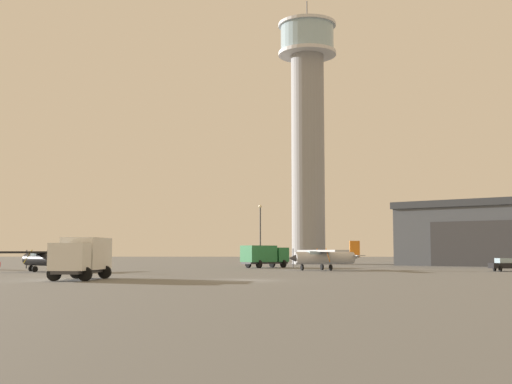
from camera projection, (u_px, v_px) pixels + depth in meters
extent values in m
plane|color=#60605E|center=(244.00, 280.00, 47.56)|extent=(400.00, 400.00, 0.00)
cylinder|color=gray|center=(308.00, 158.00, 109.80)|extent=(5.51, 5.51, 35.11)
cylinder|color=silver|center=(307.00, 54.00, 111.40)|extent=(9.75, 9.75, 0.60)
cylinder|color=#99B7C6|center=(307.00, 39.00, 111.63)|extent=(8.97, 8.97, 4.45)
cylinder|color=silver|center=(307.00, 25.00, 111.85)|extent=(9.75, 9.75, 0.50)
cylinder|color=#38383D|center=(307.00, 12.00, 112.05)|extent=(0.16, 0.16, 4.00)
cube|color=#4C5159|center=(506.00, 237.00, 98.28)|extent=(34.19, 33.51, 8.28)
cube|color=#35393E|center=(505.00, 206.00, 98.69)|extent=(35.03, 34.34, 1.00)
cube|color=#38383A|center=(481.00, 244.00, 89.02)|extent=(11.70, 8.19, 6.21)
cylinder|color=black|center=(44.00, 260.00, 66.93)|extent=(5.76, 4.99, 1.27)
cone|color=#38383D|center=(26.00, 259.00, 69.18)|extent=(1.27, 1.27, 0.89)
cube|color=#38383D|center=(26.00, 259.00, 69.18)|extent=(0.11, 0.12, 1.94)
cube|color=black|center=(43.00, 252.00, 67.19)|extent=(7.61, 8.92, 0.20)
cylinder|color=gold|center=(57.00, 256.00, 68.38)|extent=(0.69, 0.83, 1.39)
cylinder|color=gold|center=(28.00, 256.00, 65.93)|extent=(0.69, 0.83, 1.39)
cube|color=#99B7C6|center=(38.00, 256.00, 67.76)|extent=(1.51, 1.49, 0.72)
cone|color=black|center=(63.00, 259.00, 64.68)|extent=(1.71, 1.64, 0.95)
cube|color=gold|center=(63.00, 250.00, 64.76)|extent=(0.95, 0.80, 1.74)
cube|color=black|center=(63.00, 257.00, 64.70)|extent=(2.64, 2.96, 0.10)
cylinder|color=black|center=(31.00, 268.00, 68.45)|extent=(0.52, 0.58, 0.61)
cylinder|color=black|center=(55.00, 269.00, 67.55)|extent=(0.52, 0.58, 0.61)
cylinder|color=black|center=(35.00, 269.00, 65.87)|extent=(0.52, 0.58, 0.61)
cylinder|color=#B7BABF|center=(324.00, 258.00, 72.50)|extent=(6.90, 3.55, 1.36)
cone|color=#38383D|center=(293.00, 258.00, 71.43)|extent=(1.25, 1.22, 0.95)
cube|color=#38383D|center=(293.00, 258.00, 71.43)|extent=(0.10, 0.13, 2.08)
cube|color=#B7BABF|center=(322.00, 251.00, 72.47)|extent=(5.19, 10.88, 0.22)
cylinder|color=orange|center=(316.00, 255.00, 74.10)|extent=(0.44, 1.05, 1.49)
cylinder|color=orange|center=(328.00, 255.00, 70.76)|extent=(0.44, 1.05, 1.49)
cube|color=#99B7C6|center=(313.00, 255.00, 72.15)|extent=(1.50, 1.43, 0.77)
cone|color=#B7BABF|center=(355.00, 257.00, 73.58)|extent=(1.79, 1.47, 1.02)
cube|color=orange|center=(355.00, 249.00, 73.66)|extent=(1.18, 0.52, 1.86)
cube|color=#B7BABF|center=(355.00, 256.00, 73.60)|extent=(2.02, 3.43, 0.11)
cylinder|color=black|center=(302.00, 267.00, 71.64)|extent=(0.39, 0.68, 0.66)
cylinder|color=black|center=(322.00, 267.00, 73.62)|extent=(0.39, 0.68, 0.66)
cylinder|color=black|center=(331.00, 268.00, 71.33)|extent=(0.39, 0.68, 0.66)
cube|color=#38383D|center=(81.00, 271.00, 48.47)|extent=(2.28, 6.85, 0.24)
cube|color=white|center=(70.00, 257.00, 46.15)|extent=(2.56, 2.00, 1.93)
cube|color=#99B7C6|center=(65.00, 251.00, 45.31)|extent=(2.11, 0.17, 0.97)
cube|color=white|center=(87.00, 253.00, 49.68)|extent=(2.68, 4.68, 2.38)
cylinder|color=black|center=(85.00, 274.00, 46.02)|extent=(1.01, 0.32, 1.00)
cylinder|color=black|center=(54.00, 274.00, 46.21)|extent=(1.01, 0.32, 1.00)
cylinder|color=black|center=(105.00, 272.00, 50.38)|extent=(1.01, 0.32, 1.00)
cylinder|color=black|center=(76.00, 272.00, 50.57)|extent=(1.01, 0.32, 1.00)
cube|color=#38383D|center=(265.00, 263.00, 83.10)|extent=(5.87, 5.36, 0.24)
cube|color=#287A42|center=(278.00, 255.00, 84.50)|extent=(2.88, 2.98, 1.81)
cube|color=#99B7C6|center=(283.00, 252.00, 85.01)|extent=(1.41, 1.67, 0.91)
cube|color=#287A42|center=(259.00, 254.00, 82.60)|extent=(4.67, 4.47, 2.06)
cylinder|color=black|center=(272.00, 263.00, 85.24)|extent=(0.85, 0.94, 1.00)
cylinder|color=black|center=(283.00, 264.00, 83.48)|extent=(0.85, 0.94, 1.00)
cylinder|color=black|center=(248.00, 264.00, 82.88)|extent=(0.85, 0.94, 1.00)
cylinder|color=black|center=(259.00, 264.00, 81.12)|extent=(0.85, 0.94, 1.00)
cube|color=black|center=(510.00, 266.00, 68.42)|extent=(4.13, 1.94, 0.55)
cube|color=#99B7C6|center=(508.00, 261.00, 68.47)|extent=(2.35, 1.67, 0.50)
cylinder|color=black|center=(495.00, 268.00, 69.16)|extent=(0.21, 0.65, 0.64)
cylinder|color=black|center=(500.00, 268.00, 67.59)|extent=(0.21, 0.65, 0.64)
cylinder|color=#38383D|center=(260.00, 237.00, 90.10)|extent=(0.18, 0.18, 8.01)
sphere|color=#F9E5B2|center=(260.00, 206.00, 90.48)|extent=(0.44, 0.44, 0.44)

